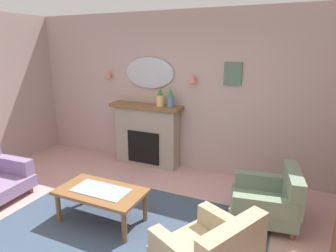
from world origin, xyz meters
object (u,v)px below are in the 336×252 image
Objects in this scene: mantel_vase_right at (160,98)px; wall_sconce_left at (109,74)px; fireplace at (147,136)px; armchair_in_corner at (270,199)px; coffee_table at (101,194)px; wall_sconce_right at (193,78)px; mantel_vase_left at (171,98)px; framed_picture at (233,74)px; wall_mirror at (149,73)px; armchair_beside_couch at (211,251)px.

mantel_vase_right is 2.51× the size of wall_sconce_left.
fireplace reaches higher than armchair_in_corner.
wall_sconce_right is at bearing 76.41° from coffee_table.
mantel_vase_left is at bearing -3.24° from fireplace.
framed_picture is 0.38× the size of armchair_in_corner.
mantel_vase_right reaches higher than mantel_vase_left.
fireplace is 1.93m from coffee_table.
wall_sconce_right is (0.85, 0.09, 1.09)m from fireplace.
mantel_vase_left is 2.08m from coffee_table.
wall_mirror is at bearing 161.22° from mantel_vase_left.
wall_sconce_right is at bearing 6.16° from fireplace.
mantel_vase_left is 2.79m from armchair_beside_couch.
mantel_vase_left is 0.31× the size of coffee_table.
wall_sconce_right is at bearing -3.37° from wall_mirror.
mantel_vase_left reaches higher than coffee_table.
wall_mirror is 0.88× the size of armchair_beside_couch.
mantel_vase_right is 0.66m from wall_sconce_right.
wall_sconce_left is (-0.85, 0.09, 1.09)m from fireplace.
wall_sconce_left is 1.00× the size of wall_sconce_right.
wall_sconce_left is at bearing -176.63° from wall_mirror.
wall_sconce_left is (-0.85, -0.05, -0.05)m from wall_mirror.
wall_mirror reaches higher than fireplace.
wall_mirror is 2.67× the size of framed_picture.
wall_sconce_right is at bearing 0.00° from wall_sconce_left.
framed_picture is (1.50, 0.15, 1.18)m from fireplace.
fireplace is 0.80m from mantel_vase_right.
wall_mirror is at bearing -179.62° from framed_picture.
mantel_vase_right is 1.29m from framed_picture.
mantel_vase_right is 2.51× the size of wall_sconce_right.
wall_sconce_left is at bearing 121.79° from coffee_table.
armchair_in_corner is (1.93, 0.92, -0.08)m from coffee_table.
wall_mirror is (0.00, 0.14, 1.14)m from fireplace.
wall_sconce_right is (1.70, 0.00, 0.00)m from wall_sconce_left.
coffee_table is at bearing -103.59° from wall_sconce_right.
fireplace reaches higher than coffee_table.
coffee_table is (-1.13, -2.03, -1.37)m from framed_picture.
armchair_in_corner is at bearing -22.70° from fireplace.
fireplace is at bearing 130.54° from armchair_beside_couch.
framed_picture reaches higher than fireplace.
wall_sconce_left is at bearing -178.54° from framed_picture.
wall_sconce_left is (-1.35, 0.12, 0.34)m from mantel_vase_left.
mantel_vase_right is at bearing -171.47° from framed_picture.
mantel_vase_right is 2.43m from armchair_in_corner.
mantel_vase_right reaches higher than armchair_beside_couch.
mantel_vase_right is 2.07m from coffee_table.
wall_sconce_right is (0.35, 0.12, 0.34)m from mantel_vase_left.
mantel_vase_left is at bearing 86.08° from coffee_table.
framed_picture reaches higher than armchair_in_corner.
mantel_vase_right is 1.21m from wall_sconce_left.
wall_sconce_left and wall_sconce_right have the same top height.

